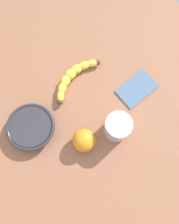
{
  "coord_description": "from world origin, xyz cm",
  "views": [
    {
      "loc": [
        14.09,
        21.19,
        83.83
      ],
      "look_at": [
        1.14,
        4.55,
        5.0
      ],
      "focal_mm": 35.62,
      "sensor_mm": 36.0,
      "label": 1
    }
  ],
  "objects": [
    {
      "name": "folded_napkin",
      "position": [
        -19.28,
        8.14,
        3.3
      ],
      "size": [
        14.98,
        9.75,
        0.6
      ],
      "primitive_type": "cube",
      "rotation": [
        0.0,
        0.0,
        0.02
      ],
      "color": "slate",
      "rests_on": "wooden_tabletop"
    },
    {
      "name": "banana",
      "position": [
        -2.52,
        -10.47,
        4.99
      ],
      "size": [
        23.36,
        10.06,
        3.98
      ],
      "rotation": [
        0.0,
        0.0,
        0.19
      ],
      "color": "yellow",
      "rests_on": "wooden_tabletop"
    },
    {
      "name": "orange_fruit",
      "position": [
        9.21,
        11.86,
        7.08
      ],
      "size": [
        8.16,
        8.16,
        8.16
      ],
      "primitive_type": "sphere",
      "color": "orange",
      "rests_on": "wooden_tabletop"
    },
    {
      "name": "wooden_tabletop",
      "position": [
        0.0,
        0.0,
        1.5
      ],
      "size": [
        120.0,
        120.0,
        3.0
      ],
      "primitive_type": "cube",
      "color": "#945E44",
      "rests_on": "ground"
    },
    {
      "name": "smoothie_glass",
      "position": [
        -2.35,
        15.52,
        8.66
      ],
      "size": [
        9.0,
        9.0,
        11.58
      ],
      "color": "silver",
      "rests_on": "wooden_tabletop"
    },
    {
      "name": "ceramic_bowl",
      "position": [
        21.19,
        -3.59,
        5.71
      ],
      "size": [
        17.25,
        17.25,
        4.54
      ],
      "color": "#2D2D33",
      "rests_on": "wooden_tabletop"
    }
  ]
}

